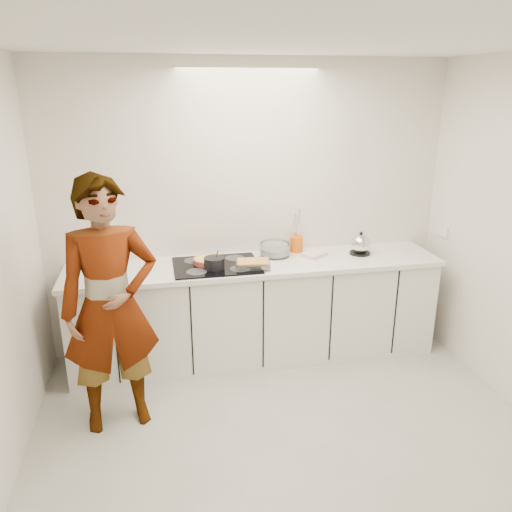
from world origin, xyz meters
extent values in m
cube|color=#AAAAA0|center=(0.00, 0.00, 0.00)|extent=(3.60, 3.20, 0.00)
cube|color=white|center=(0.00, 0.00, 2.60)|extent=(3.60, 3.20, 0.00)
cube|color=white|center=(0.00, 1.60, 1.30)|extent=(3.60, 0.00, 2.60)
cube|color=white|center=(0.00, -1.60, 1.30)|extent=(3.60, 0.00, 2.60)
cube|color=white|center=(1.79, 1.33, 1.07)|extent=(0.02, 0.15, 0.09)
cube|color=white|center=(0.00, 1.28, 0.43)|extent=(3.20, 0.58, 0.87)
cube|color=white|center=(0.00, 1.28, 0.89)|extent=(3.24, 0.64, 0.04)
cube|color=black|center=(-0.35, 1.26, 0.92)|extent=(0.72, 0.54, 0.01)
cylinder|color=#B24A39|center=(-0.41, 1.31, 0.95)|extent=(0.33, 0.33, 0.04)
cylinder|color=#F1D556|center=(-0.41, 1.31, 0.96)|extent=(0.28, 0.28, 0.01)
cylinder|color=black|center=(-0.38, 1.17, 0.97)|extent=(0.21, 0.21, 0.09)
cylinder|color=silver|center=(-0.36, 1.19, 1.01)|extent=(0.04, 0.06, 0.15)
cube|color=silver|center=(-0.06, 1.14, 0.95)|extent=(0.31, 0.24, 0.05)
cube|color=gold|center=(-0.06, 1.14, 0.97)|extent=(0.27, 0.21, 0.02)
cylinder|color=silver|center=(0.20, 1.43, 0.97)|extent=(0.28, 0.28, 0.12)
cylinder|color=white|center=(0.20, 1.43, 0.95)|extent=(0.24, 0.24, 0.06)
cube|color=white|center=(0.54, 1.34, 0.93)|extent=(0.26, 0.24, 0.03)
cylinder|color=black|center=(0.97, 1.32, 0.92)|extent=(0.21, 0.21, 0.02)
sphere|color=silver|center=(0.97, 1.32, 1.01)|extent=(0.20, 0.20, 0.18)
sphere|color=black|center=(0.97, 1.32, 1.11)|extent=(0.04, 0.04, 0.03)
cylinder|color=#D75B08|center=(0.42, 1.50, 0.98)|extent=(0.14, 0.14, 0.15)
imported|color=white|center=(-1.17, 0.57, 0.92)|extent=(0.74, 0.55, 1.83)
camera|label=1|loc=(-0.82, -2.70, 2.35)|focal=35.00mm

